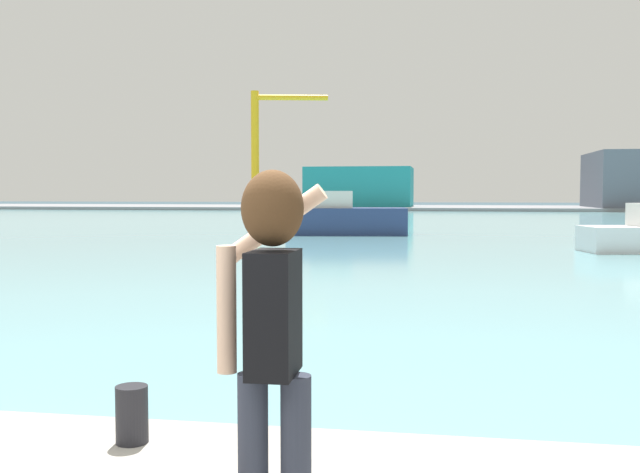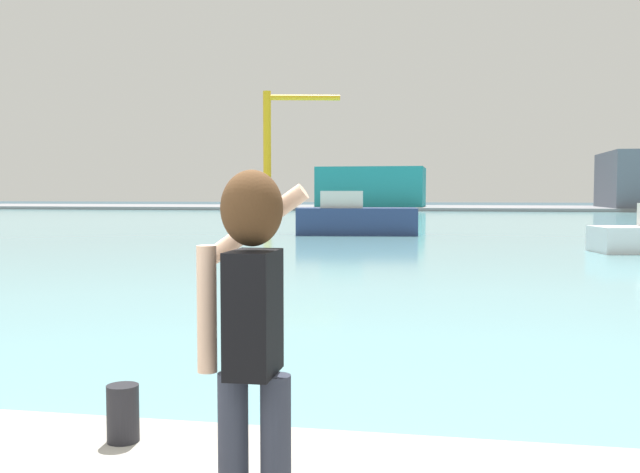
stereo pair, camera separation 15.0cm
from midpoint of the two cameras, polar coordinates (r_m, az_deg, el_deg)
ground_plane at (r=52.93m, az=7.75°, el=1.09°), size 220.00×220.00×0.00m
harbor_water at (r=54.93m, az=7.82°, el=1.18°), size 140.00×100.00×0.02m
far_shore_dock at (r=94.89m, az=8.61°, el=2.24°), size 140.00×20.00×0.39m
person_photographer at (r=3.28m, az=-5.14°, el=-6.60°), size 0.52×0.55×1.74m
harbor_bollard at (r=5.05m, az=-15.44°, el=-13.35°), size 0.21×0.21×0.38m
boat_moored at (r=37.38m, az=1.83°, el=1.46°), size 6.38×3.31×2.25m
warehouse_left at (r=94.04m, az=3.13°, el=3.91°), size 13.37×9.71×5.01m
port_crane at (r=92.25m, az=-4.50°, el=7.83°), size 9.56×2.80×14.52m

